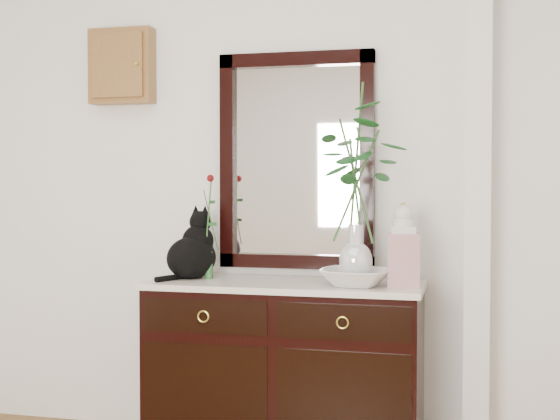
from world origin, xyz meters
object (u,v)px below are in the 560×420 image
(lotus_bowl, at_px, (356,277))
(ginger_jar, at_px, (403,244))
(cat, at_px, (191,244))
(sideboard, at_px, (285,359))

(lotus_bowl, bearing_deg, ginger_jar, 8.64)
(cat, distance_m, lotus_bowl, 0.85)
(cat, relative_size, ginger_jar, 0.88)
(sideboard, relative_size, cat, 3.85)
(lotus_bowl, bearing_deg, sideboard, 167.79)
(cat, distance_m, ginger_jar, 1.06)
(cat, height_order, ginger_jar, ginger_jar)
(sideboard, relative_size, lotus_bowl, 4.09)
(sideboard, bearing_deg, lotus_bowl, -12.21)
(sideboard, distance_m, cat, 0.73)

